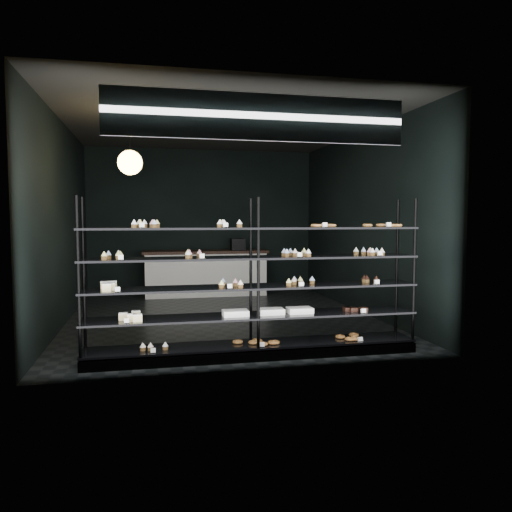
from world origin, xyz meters
name	(u,v)px	position (x,y,z in m)	size (l,w,h in m)	color
room	(221,223)	(0.00, 0.00, 1.60)	(5.01, 6.01, 3.20)	black
display_shelf	(252,305)	(0.02, -2.45, 0.63)	(4.00, 0.50, 1.91)	black
signage	(260,117)	(0.00, -2.93, 2.75)	(3.30, 0.05, 0.50)	#0B1039
pendant_lamp	(130,163)	(-1.43, -0.96, 2.45)	(0.34, 0.34, 0.90)	black
service_counter	(206,272)	(0.02, 2.50, 0.50)	(2.68, 0.65, 1.23)	white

